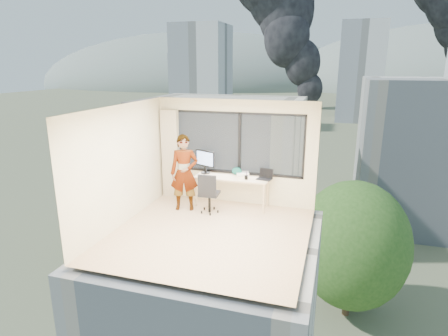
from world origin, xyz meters
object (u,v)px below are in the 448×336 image
at_px(person, 184,173).
at_px(monitor, 205,162).
at_px(desk, 232,191).
at_px(laptop, 264,175).
at_px(chair, 209,192).
at_px(game_console, 243,174).
at_px(handbag, 237,171).

distance_m(person, monitor, 0.74).
bearing_deg(desk, laptop, 2.04).
relative_size(chair, monitor, 1.69).
bearing_deg(game_console, monitor, 167.93).
relative_size(desk, chair, 1.81).
height_order(person, monitor, person).
relative_size(monitor, handbag, 2.33).
bearing_deg(game_console, chair, -145.10).
xyz_separation_m(desk, game_console, (0.22, 0.22, 0.41)).
height_order(desk, person, person).
xyz_separation_m(chair, handbag, (0.46, 0.76, 0.35)).
distance_m(desk, person, 1.28).
height_order(game_console, laptop, laptop).
relative_size(person, monitor, 3.09).
distance_m(desk, game_console, 0.52).
relative_size(desk, person, 0.98).
bearing_deg(chair, monitor, 111.80).
bearing_deg(chair, handbag, 54.49).
bearing_deg(laptop, handbag, 177.91).
bearing_deg(handbag, game_console, 14.06).
distance_m(person, handbag, 1.32).
bearing_deg(laptop, game_console, 172.79).
xyz_separation_m(game_console, handbag, (-0.14, -0.02, 0.06)).
bearing_deg(laptop, monitor, -172.69).
xyz_separation_m(laptop, handbag, (-0.73, 0.17, -0.01)).
bearing_deg(desk, handbag, 70.33).
bearing_deg(game_console, handbag, 171.36).
bearing_deg(chair, person, 172.78).
xyz_separation_m(person, game_console, (1.24, 0.75, -0.13)).
distance_m(chair, game_console, 1.03).
bearing_deg(person, game_console, 15.11).
relative_size(game_console, handbag, 1.21).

